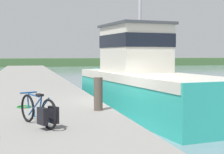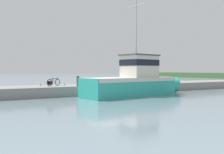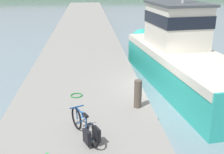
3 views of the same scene
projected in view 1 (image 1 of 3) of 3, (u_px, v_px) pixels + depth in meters
name	position (u px, v px, depth m)	size (l,w,h in m)	color
ground_plane	(131.00, 126.00, 12.65)	(320.00, 320.00, 0.00)	gray
dock_pier	(29.00, 118.00, 11.71)	(5.07, 80.00, 0.96)	gray
far_shoreline	(172.00, 62.00, 81.04)	(180.00, 5.00, 1.73)	#426638
fishing_boat_main	(141.00, 79.00, 15.68)	(4.29, 12.06, 10.44)	teal
bicycle_touring	(41.00, 112.00, 8.03)	(0.87, 1.67, 0.77)	black
mooring_post	(98.00, 94.00, 10.36)	(0.27, 0.27, 1.00)	#51473D
hose_coil	(24.00, 107.00, 10.98)	(0.46, 0.46, 0.04)	#197A2D
water_bottle_on_curb	(34.00, 113.00, 9.32)	(0.08, 0.08, 0.20)	blue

